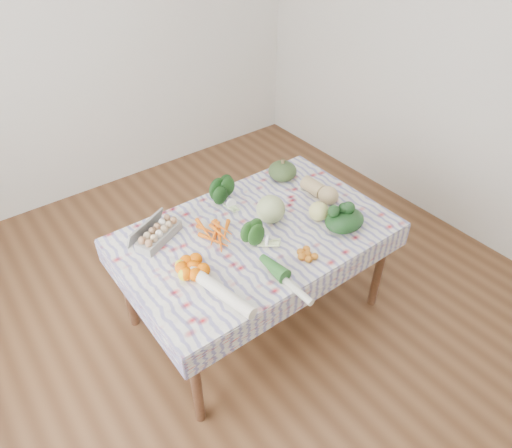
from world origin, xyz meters
The scene contains 17 objects.
ground centered at (0.00, 0.00, 0.00)m, with size 4.50×4.50×0.00m, color brown.
wall_back centered at (0.00, 2.25, 1.40)m, with size 4.00×0.04×2.80m, color white.
dining_table centered at (0.00, 0.00, 0.68)m, with size 1.60×1.00×0.75m.
tablecloth centered at (0.00, 0.00, 0.76)m, with size 1.66×1.06×0.01m, color silver.
egg_carton centered at (-0.51, 0.29, 0.80)m, with size 0.32×0.13×0.08m, color gray.
carrot_bunch centered at (-0.20, 0.11, 0.78)m, with size 0.24×0.22×0.04m, color orange.
kale_bunch centered at (0.02, 0.34, 0.84)m, with size 0.18×0.16×0.16m, color #143811.
kabocha_squash centered at (0.51, 0.36, 0.83)m, with size 0.20×0.20×0.13m, color #3C552A.
cabbage centered at (0.14, 0.03, 0.85)m, with size 0.18×0.18×0.18m, color #A6B877.
butternut_squash centered at (0.57, 0.03, 0.83)m, with size 0.13×0.29×0.13m, color tan.
orange_cluster centered at (-0.49, -0.07, 0.80)m, with size 0.24×0.24×0.08m, color #F66500.
broccoli centered at (-0.07, -0.11, 0.82)m, with size 0.17×0.17×0.12m, color #1D4B17.
mandarin_cluster centered at (0.10, -0.36, 0.78)m, with size 0.15×0.15×0.05m, color orange.
grapefruit centered at (0.39, -0.14, 0.83)m, with size 0.13×0.13×0.13m, color #DDD878.
spinach_bag centered at (0.46, -0.30, 0.82)m, with size 0.27×0.21×0.12m, color black.
daikon centered at (-0.47, -0.31, 0.80)m, with size 0.07×0.07×0.48m, color white.
leek centered at (-0.14, -0.46, 0.78)m, with size 0.04×0.04×0.40m, color beige.
Camera 1 is at (-1.31, -1.73, 2.57)m, focal length 32.00 mm.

